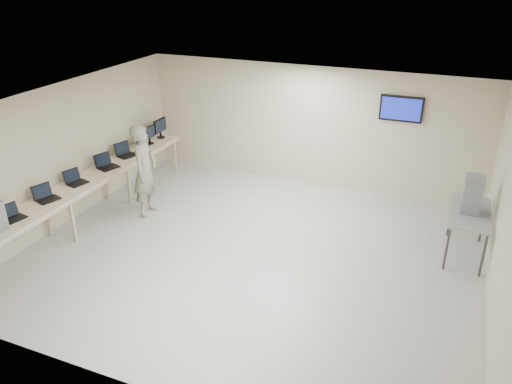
% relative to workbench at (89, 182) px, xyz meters
% --- Properties ---
extents(room, '(8.01, 7.01, 2.81)m').
position_rel_workbench_xyz_m(room, '(3.62, 0.06, 0.58)').
color(room, beige).
rests_on(room, ground).
extents(workbench, '(0.76, 6.00, 0.90)m').
position_rel_workbench_xyz_m(workbench, '(0.00, 0.00, 0.00)').
color(workbench, beige).
rests_on(workbench, ground).
extents(laptop_0, '(0.34, 0.38, 0.26)m').
position_rel_workbench_xyz_m(laptop_0, '(-0.06, -1.87, 0.14)').
color(laptop_0, black).
rests_on(laptop_0, workbench).
extents(laptop_1, '(0.42, 0.45, 0.30)m').
position_rel_workbench_xyz_m(laptop_1, '(-0.07, -1.08, 0.15)').
color(laptop_1, black).
rests_on(laptop_1, workbench).
extents(laptop_2, '(0.39, 0.42, 0.29)m').
position_rel_workbench_xyz_m(laptop_2, '(-0.07, -0.28, 0.15)').
color(laptop_2, black).
rests_on(laptop_2, workbench).
extents(laptop_3, '(0.44, 0.47, 0.31)m').
position_rel_workbench_xyz_m(laptop_3, '(-0.02, 0.62, 0.15)').
color(laptop_3, black).
rests_on(laptop_3, workbench).
extents(laptop_4, '(0.44, 0.47, 0.31)m').
position_rel_workbench_xyz_m(laptop_4, '(-0.07, 1.37, 0.15)').
color(laptop_4, black).
rests_on(laptop_4, workbench).
extents(laptop_5, '(0.37, 0.39, 0.26)m').
position_rel_workbench_xyz_m(laptop_5, '(-0.07, 1.98, 0.14)').
color(laptop_5, black).
rests_on(laptop_5, workbench).
extents(monitor_near, '(0.19, 0.43, 0.43)m').
position_rel_workbench_xyz_m(monitor_near, '(-0.01, 2.27, 0.33)').
color(monitor_near, black).
rests_on(monitor_near, workbench).
extents(monitor_far, '(0.22, 0.49, 0.48)m').
position_rel_workbench_xyz_m(monitor_far, '(-0.01, 2.75, 0.36)').
color(monitor_far, black).
rests_on(monitor_far, workbench).
extents(soldier, '(0.59, 0.79, 1.96)m').
position_rel_workbench_xyz_m(soldier, '(0.94, 0.63, 0.15)').
color(soldier, '#5C6247').
rests_on(soldier, ground).
extents(side_table, '(0.68, 1.46, 0.88)m').
position_rel_workbench_xyz_m(side_table, '(7.19, 1.41, -0.02)').
color(side_table, gray).
rests_on(side_table, ground).
extents(storage_bins, '(0.32, 0.35, 0.67)m').
position_rel_workbench_xyz_m(storage_bins, '(7.17, 1.41, 0.39)').
color(storage_bins, '#8A91A0').
rests_on(storage_bins, side_table).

